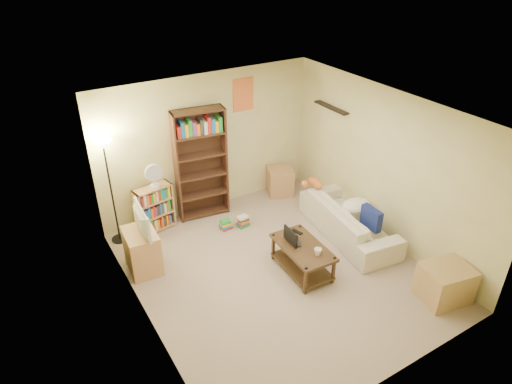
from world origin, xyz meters
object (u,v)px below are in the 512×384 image
coffee_table (302,255)px  laptop (298,241)px  short_bookshelf (154,209)px  end_cabinet (445,283)px  mug (318,252)px  tv_stand (142,251)px  tall_bookshelf (201,162)px  sofa (349,220)px  floor_lamp (106,162)px  desk_fan (154,175)px  tabby_cat (314,183)px  television (138,221)px  side_table (280,181)px

coffee_table → laptop: (0.02, 0.14, 0.17)m
short_bookshelf → end_cabinet: 4.66m
mug → tv_stand: 2.60m
tall_bookshelf → coffee_table: bearing=-68.1°
sofa → floor_lamp: (-3.35, 1.86, 1.14)m
tv_stand → desk_fan: (0.59, 0.87, 0.73)m
laptop → tall_bookshelf: 2.24m
tabby_cat → laptop: size_ratio=1.40×
television → tall_bookshelf: bearing=-53.5°
tv_stand → side_table: 3.16m
end_cabinet → short_bookshelf: bearing=127.1°
mug → television: bearing=143.1°
end_cabinet → tabby_cat: bearing=95.4°
floor_lamp → short_bookshelf: bearing=-1.8°
desk_fan → floor_lamp: floor_lamp is taller
sofa → coffee_table: (-1.23, -0.36, 0.01)m
sofa → side_table: 1.77m
sofa → end_cabinet: sofa is taller
laptop → mug: mug is taller
tabby_cat → television: size_ratio=0.65×
coffee_table → television: television is taller
desk_fan → tabby_cat: bearing=-21.7°
tabby_cat → laptop: tabby_cat is taller
laptop → end_cabinet: (1.31, -1.64, -0.20)m
short_bookshelf → desk_fan: desk_fan is taller
sofa → end_cabinet: (0.10, -1.87, -0.03)m
floor_lamp → end_cabinet: floor_lamp is taller
tv_stand → television: bearing=3.7°
television → tall_bookshelf: 1.74m
mug → laptop: bearing=95.7°
floor_lamp → tabby_cat: bearing=-18.4°
coffee_table → television: bearing=150.6°
short_bookshelf → floor_lamp: (-0.64, 0.02, 1.02)m
coffee_table → side_table: size_ratio=1.97×
coffee_table → floor_lamp: (-2.12, 2.22, 1.14)m
floor_lamp → side_table: size_ratio=3.37×
television → end_cabinet: (3.35, -2.79, -0.60)m
mug → end_cabinet: mug is taller
end_cabinet → coffee_table: bearing=131.4°
tv_stand → tall_bookshelf: (1.46, 0.94, 0.72)m
floor_lamp → laptop: bearing=-44.3°
tv_stand → tall_bookshelf: 1.87m
short_bookshelf → television: bearing=-130.1°
laptop → television: television is taller
floor_lamp → end_cabinet: bearing=-47.2°
laptop → tabby_cat: bearing=-22.9°
coffee_table → laptop: laptop is taller
mug → television: television is taller
floor_lamp → side_table: bearing=-1.9°
tv_stand → mug: bearing=-33.2°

